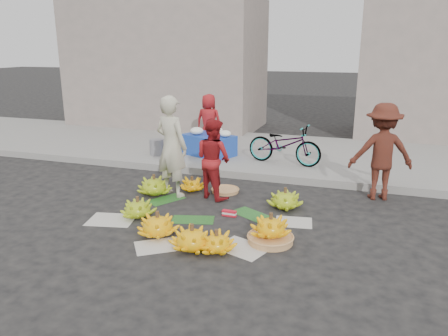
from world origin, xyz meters
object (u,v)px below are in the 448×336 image
(banana_bunch_4, at_px, (271,230))
(flower_table, at_px, (209,144))
(vendor_cream, at_px, (171,147))
(banana_bunch_0, at_px, (138,208))
(bicycle, at_px, (284,144))

(banana_bunch_4, bearing_deg, flower_table, 120.67)
(banana_bunch_4, relative_size, vendor_cream, 0.36)
(banana_bunch_0, distance_m, vendor_cream, 1.37)
(banana_bunch_4, relative_size, bicycle, 0.40)
(vendor_cream, bearing_deg, bicycle, -106.32)
(banana_bunch_4, height_order, vendor_cream, vendor_cream)
(banana_bunch_0, height_order, bicycle, bicycle)
(banana_bunch_0, xyz_separation_m, flower_table, (-0.16, 3.70, 0.25))
(banana_bunch_0, height_order, banana_bunch_4, banana_bunch_4)
(banana_bunch_0, bearing_deg, bicycle, 64.68)
(vendor_cream, relative_size, bicycle, 1.09)
(banana_bunch_4, bearing_deg, bicycle, 98.09)
(banana_bunch_0, bearing_deg, vendor_cream, 86.41)
(banana_bunch_0, bearing_deg, flower_table, 92.55)
(banana_bunch_4, relative_size, flower_table, 0.49)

